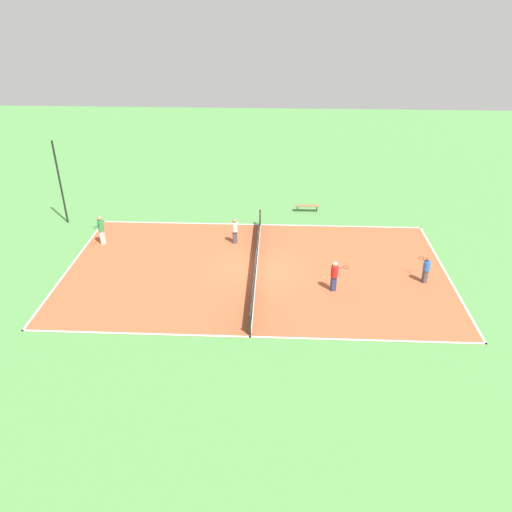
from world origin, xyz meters
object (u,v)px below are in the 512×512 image
(player_coach_red, at_px, (334,274))
(player_near_blue, at_px, (426,268))
(player_far_white, at_px, (235,230))
(fence_post_back_right, at_px, (60,183))
(player_far_green, at_px, (101,228))
(tennis_ball_far_baseline, at_px, (142,250))
(tennis_net, at_px, (256,261))
(bench, at_px, (307,206))
(tennis_ball_left_sideline, at_px, (324,278))

(player_coach_red, relative_size, player_near_blue, 1.13)
(player_far_white, bearing_deg, player_coach_red, 118.31)
(player_coach_red, bearing_deg, fence_post_back_right, 138.77)
(player_far_green, height_order, tennis_ball_far_baseline, player_far_green)
(tennis_net, height_order, tennis_ball_far_baseline, tennis_net)
(bench, height_order, player_near_blue, player_near_blue)
(player_coach_red, distance_m, player_far_white, 7.39)
(player_coach_red, xyz_separation_m, player_far_white, (5.02, 5.42, -0.06))
(player_far_white, distance_m, fence_post_back_right, 11.61)
(player_coach_red, bearing_deg, bench, 78.22)
(player_far_green, distance_m, player_far_white, 7.88)
(player_coach_red, xyz_separation_m, fence_post_back_right, (7.51, 16.61, 1.74))
(bench, distance_m, tennis_ball_left_sideline, 8.83)
(bench, height_order, player_far_white, player_far_white)
(tennis_net, xyz_separation_m, player_near_blue, (-0.81, -8.83, 0.27))
(tennis_net, relative_size, player_far_green, 6.47)
(player_far_green, height_order, tennis_ball_left_sideline, player_far_green)
(player_far_green, distance_m, player_coach_red, 14.04)
(player_far_green, xyz_separation_m, tennis_ball_far_baseline, (-0.74, -2.49, -1.00))
(player_far_green, distance_m, tennis_ball_far_baseline, 2.78)
(player_coach_red, bearing_deg, tennis_ball_left_sideline, 92.00)
(player_far_green, relative_size, player_coach_red, 1.09)
(bench, distance_m, player_coach_red, 10.02)
(player_near_blue, height_order, player_far_white, player_far_white)
(player_far_green, bearing_deg, bench, 121.20)
(player_far_green, bearing_deg, tennis_ball_left_sideline, 82.87)
(tennis_net, xyz_separation_m, tennis_ball_left_sideline, (-0.68, -3.62, -0.51))
(bench, relative_size, player_near_blue, 1.13)
(tennis_ball_far_baseline, height_order, fence_post_back_right, fence_post_back_right)
(player_far_green, height_order, player_far_white, player_far_green)
(player_near_blue, distance_m, tennis_ball_left_sideline, 5.27)
(player_coach_red, xyz_separation_m, tennis_ball_far_baseline, (3.79, 10.80, -0.91))
(player_near_blue, relative_size, fence_post_back_right, 0.27)
(player_coach_red, distance_m, tennis_ball_far_baseline, 11.48)
(player_near_blue, relative_size, tennis_ball_far_baseline, 21.37)
(player_near_blue, bearing_deg, player_far_white, 54.18)
(bench, height_order, tennis_ball_left_sideline, bench)
(tennis_net, bearing_deg, player_far_green, 73.79)
(tennis_net, xyz_separation_m, player_far_green, (2.70, 9.27, 0.49))
(tennis_ball_far_baseline, relative_size, tennis_ball_left_sideline, 1.00)
(player_near_blue, xyz_separation_m, fence_post_back_right, (6.49, 21.42, 1.86))
(player_near_blue, distance_m, tennis_ball_far_baseline, 15.88)
(tennis_net, relative_size, tennis_ball_left_sideline, 170.09)
(player_far_white, bearing_deg, tennis_ball_left_sideline, 123.58)
(player_far_white, xyz_separation_m, fence_post_back_right, (2.50, 11.19, 1.80))
(bench, xyz_separation_m, player_far_white, (-4.95, 4.53, 0.52))
(player_coach_red, bearing_deg, player_far_green, 144.28)
(bench, xyz_separation_m, player_near_blue, (-8.95, -5.70, 0.45))
(fence_post_back_right, bearing_deg, bench, -81.13)
(player_near_blue, bearing_deg, player_far_green, 64.54)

